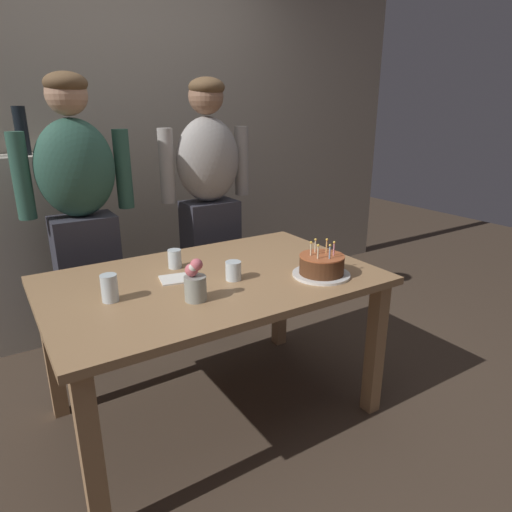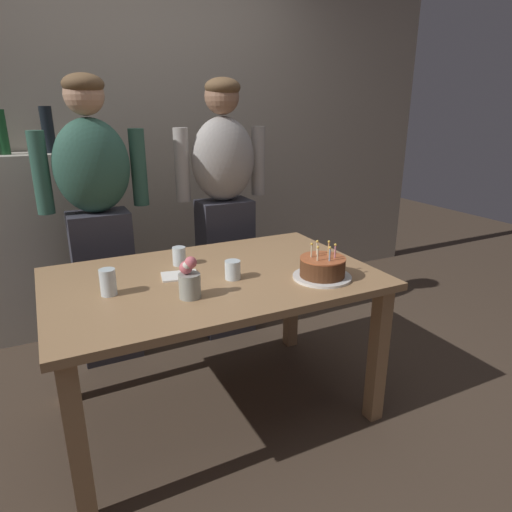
{
  "view_description": "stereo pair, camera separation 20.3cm",
  "coord_description": "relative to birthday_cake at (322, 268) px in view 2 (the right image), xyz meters",
  "views": [
    {
      "loc": [
        -0.86,
        -1.73,
        1.48
      ],
      "look_at": [
        0.18,
        -0.1,
        0.84
      ],
      "focal_mm": 31.16,
      "sensor_mm": 36.0,
      "label": 1
    },
    {
      "loc": [
        -0.68,
        -1.83,
        1.48
      ],
      "look_at": [
        0.18,
        -0.1,
        0.84
      ],
      "focal_mm": 31.16,
      "sensor_mm": 36.0,
      "label": 2
    }
  ],
  "objects": [
    {
      "name": "water_glass_side",
      "position": [
        -0.37,
        0.18,
        -0.0
      ],
      "size": [
        0.07,
        0.07,
        0.09
      ],
      "primitive_type": "cylinder",
      "color": "silver",
      "rests_on": "dining_table"
    },
    {
      "name": "dining_table",
      "position": [
        -0.44,
        0.26,
        -0.14
      ],
      "size": [
        1.5,
        0.96,
        0.74
      ],
      "color": "#A37A51",
      "rests_on": "ground_plane"
    },
    {
      "name": "water_glass_near",
      "position": [
        -0.91,
        0.23,
        0.01
      ],
      "size": [
        0.07,
        0.07,
        0.11
      ],
      "primitive_type": "cylinder",
      "color": "silver",
      "rests_on": "dining_table"
    },
    {
      "name": "back_wall",
      "position": [
        -0.44,
        1.81,
        0.51
      ],
      "size": [
        5.2,
        0.1,
        2.6
      ],
      "primitive_type": "cube",
      "color": "#9E9384",
      "rests_on": "ground_plane"
    },
    {
      "name": "napkin_stack",
      "position": [
        -0.58,
        0.31,
        -0.04
      ],
      "size": [
        0.19,
        0.15,
        0.01
      ],
      "primitive_type": "cube",
      "rotation": [
        0.0,
        0.0,
        -0.19
      ],
      "color": "white",
      "rests_on": "dining_table"
    },
    {
      "name": "ground_plane",
      "position": [
        -0.44,
        0.26,
        -0.79
      ],
      "size": [
        10.0,
        10.0,
        0.0
      ],
      "primitive_type": "plane",
      "color": "#47382B"
    },
    {
      "name": "flower_vase",
      "position": [
        -0.62,
        0.06,
        0.03
      ],
      "size": [
        0.09,
        0.09,
        0.18
      ],
      "color": "#999E93",
      "rests_on": "dining_table"
    },
    {
      "name": "person_man_bearded",
      "position": [
        -0.83,
        1.05,
        0.09
      ],
      "size": [
        0.61,
        0.27,
        1.66
      ],
      "rotation": [
        0.0,
        0.0,
        3.14
      ],
      "color": "#33333D",
      "rests_on": "ground_plane"
    },
    {
      "name": "person_woman_cardigan",
      "position": [
        -0.05,
        1.05,
        0.09
      ],
      "size": [
        0.61,
        0.27,
        1.66
      ],
      "rotation": [
        0.0,
        0.0,
        3.14
      ],
      "color": "#33333D",
      "rests_on": "ground_plane"
    },
    {
      "name": "shelf_cabinet",
      "position": [
        -1.26,
        1.59,
        -0.17
      ],
      "size": [
        0.9,
        0.3,
        1.5
      ],
      "color": "beige",
      "rests_on": "ground_plane"
    },
    {
      "name": "water_glass_far",
      "position": [
        -0.53,
        0.47,
        -0.0
      ],
      "size": [
        0.07,
        0.07,
        0.09
      ],
      "primitive_type": "cylinder",
      "color": "silver",
      "rests_on": "dining_table"
    },
    {
      "name": "birthday_cake",
      "position": [
        0.0,
        0.0,
        0.0
      ],
      "size": [
        0.27,
        0.27,
        0.17
      ],
      "color": "white",
      "rests_on": "dining_table"
    }
  ]
}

